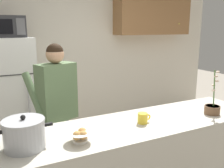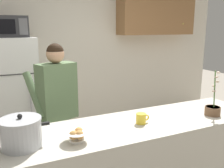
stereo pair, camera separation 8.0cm
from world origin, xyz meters
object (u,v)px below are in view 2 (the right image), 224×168
at_px(coffee_mug, 141,118).
at_px(bread_bowl, 77,135).
at_px(cooking_pot, 21,133).
at_px(person_near_pot, 57,100).
at_px(refrigerator, 15,96).
at_px(potted_orchid, 213,108).
at_px(microwave, 9,27).

xyz_separation_m(coffee_mug, bread_bowl, (-0.63, -0.11, 0.00)).
relative_size(cooking_pot, coffee_mug, 3.11).
bearing_deg(person_near_pot, refrigerator, 109.24).
height_order(refrigerator, person_near_pot, refrigerator).
xyz_separation_m(cooking_pot, potted_orchid, (1.78, -0.09, -0.04)).
relative_size(refrigerator, potted_orchid, 3.68).
height_order(refrigerator, cooking_pot, refrigerator).
height_order(cooking_pot, coffee_mug, cooking_pot).
height_order(microwave, coffee_mug, microwave).
bearing_deg(refrigerator, microwave, -89.93).
bearing_deg(person_near_pot, potted_orchid, -34.43).
bearing_deg(potted_orchid, coffee_mug, 171.97).
relative_size(microwave, cooking_pot, 1.18).
distance_m(microwave, person_near_pot, 1.35).
distance_m(bread_bowl, potted_orchid, 1.39).
distance_m(cooking_pot, potted_orchid, 1.78).
bearing_deg(refrigerator, person_near_pot, -70.76).
relative_size(microwave, coffee_mug, 3.66).
relative_size(person_near_pot, bread_bowl, 7.91).
bearing_deg(refrigerator, cooking_pot, -92.22).
bearing_deg(bread_bowl, potted_orchid, 0.05).
height_order(microwave, bread_bowl, microwave).
bearing_deg(cooking_pot, coffee_mug, 1.14).
relative_size(microwave, person_near_pot, 0.30).
bearing_deg(cooking_pot, bread_bowl, -12.76).
bearing_deg(coffee_mug, person_near_pot, 125.54).
bearing_deg(cooking_pot, microwave, 87.75).
xyz_separation_m(refrigerator, potted_orchid, (1.70, -1.98, 0.17)).
relative_size(person_near_pot, coffee_mug, 12.28).
bearing_deg(refrigerator, coffee_mug, -63.14).
height_order(refrigerator, coffee_mug, refrigerator).
bearing_deg(refrigerator, potted_orchid, -49.25).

